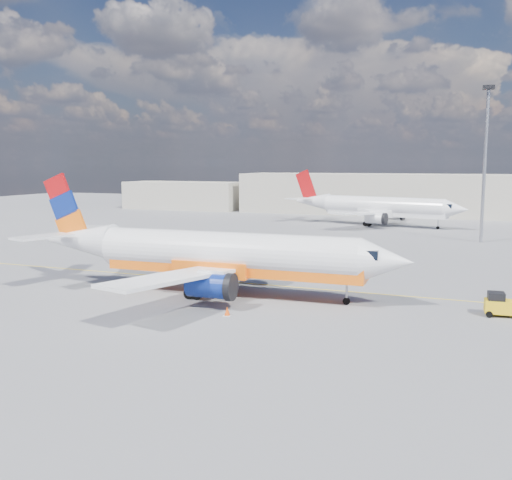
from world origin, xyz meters
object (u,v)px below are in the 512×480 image
(second_jet, at_px, (378,207))
(traffic_cone, at_px, (227,311))
(main_jet, at_px, (216,254))
(gse_tug, at_px, (502,305))

(second_jet, bearing_deg, traffic_cone, -77.46)
(main_jet, height_order, second_jet, main_jet)
(second_jet, distance_m, traffic_cone, 59.95)
(main_jet, height_order, gse_tug, main_jet)
(gse_tug, relative_size, traffic_cone, 3.70)
(gse_tug, distance_m, traffic_cone, 18.39)
(gse_tug, bearing_deg, traffic_cone, -163.77)
(main_jet, xyz_separation_m, gse_tug, (20.65, 0.86, -2.37))
(second_jet, distance_m, gse_tug, 55.99)
(gse_tug, xyz_separation_m, traffic_cone, (-17.20, -6.50, -0.46))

